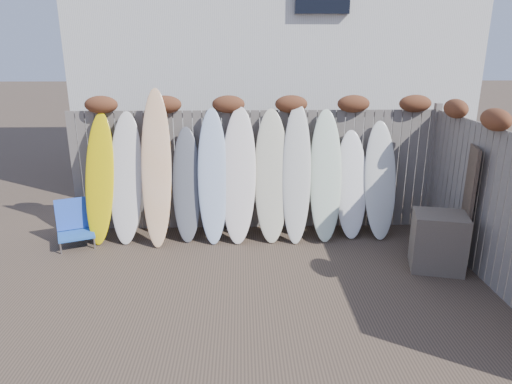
{
  "coord_description": "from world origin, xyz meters",
  "views": [
    {
      "loc": [
        -0.2,
        -4.96,
        2.94
      ],
      "look_at": [
        0.0,
        1.2,
        1.0
      ],
      "focal_mm": 32.0,
      "sensor_mm": 36.0,
      "label": 1
    }
  ],
  "objects_px": {
    "beach_chair": "(75,224)",
    "lattice_panel": "(464,200)",
    "wooden_crate": "(438,241)",
    "surfboard_0": "(100,178)"
  },
  "relations": [
    {
      "from": "beach_chair",
      "to": "lattice_panel",
      "type": "distance_m",
      "value": 5.88
    },
    {
      "from": "lattice_panel",
      "to": "wooden_crate",
      "type": "bearing_deg",
      "value": -122.59
    },
    {
      "from": "lattice_panel",
      "to": "surfboard_0",
      "type": "xyz_separation_m",
      "value": [
        -5.44,
        0.79,
        0.16
      ]
    },
    {
      "from": "beach_chair",
      "to": "wooden_crate",
      "type": "relative_size",
      "value": 0.89
    },
    {
      "from": "beach_chair",
      "to": "lattice_panel",
      "type": "relative_size",
      "value": 0.42
    },
    {
      "from": "surfboard_0",
      "to": "lattice_panel",
      "type": "bearing_deg",
      "value": -3.71
    },
    {
      "from": "beach_chair",
      "to": "lattice_panel",
      "type": "height_order",
      "value": "lattice_panel"
    },
    {
      "from": "beach_chair",
      "to": "surfboard_0",
      "type": "bearing_deg",
      "value": 29.11
    },
    {
      "from": "beach_chair",
      "to": "surfboard_0",
      "type": "distance_m",
      "value": 0.81
    },
    {
      "from": "surfboard_0",
      "to": "beach_chair",
      "type": "bearing_deg",
      "value": -146.33
    }
  ]
}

